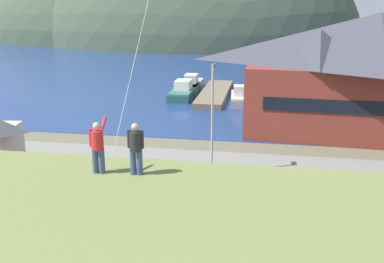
{
  "coord_description": "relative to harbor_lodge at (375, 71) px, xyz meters",
  "views": [
    {
      "loc": [
        4.79,
        -19.22,
        11.9
      ],
      "look_at": [
        -0.01,
        9.0,
        3.44
      ],
      "focal_mm": 43.04,
      "sensor_mm": 36.0,
      "label": 1
    }
  ],
  "objects": [
    {
      "name": "parked_car_front_row_red",
      "position": [
        -12.68,
        -22.63,
        -4.57
      ],
      "size": [
        4.32,
        2.3,
        1.82
      ],
      "color": "red",
      "rests_on": "parking_lot_pad"
    },
    {
      "name": "parking_light_pole",
      "position": [
        -12.66,
        -12.01,
        -1.25
      ],
      "size": [
        0.24,
        0.78,
        7.49
      ],
      "color": "#ADADB2",
      "rests_on": "parking_lot_pad"
    },
    {
      "name": "far_hill_east_peak",
      "position": [
        -30.46,
        86.7,
        -5.64
      ],
      "size": [
        89.42,
        66.28,
        59.73
      ],
      "primitive_type": "ellipsoid",
      "color": "#42513D",
      "rests_on": "ground"
    },
    {
      "name": "parked_car_back_row_left",
      "position": [
        -10.21,
        -16.09,
        -4.57
      ],
      "size": [
        4.32,
        2.29,
        1.82
      ],
      "color": "black",
      "rests_on": "parking_lot_pad"
    },
    {
      "name": "parked_car_mid_row_far",
      "position": [
        -4.73,
        -21.38,
        -4.57
      ],
      "size": [
        4.23,
        2.11,
        1.82
      ],
      "color": "black",
      "rests_on": "parking_lot_pad"
    },
    {
      "name": "bay_water",
      "position": [
        -13.77,
        37.43,
        -5.62
      ],
      "size": [
        360.0,
        84.0,
        0.03
      ],
      "primitive_type": "cube",
      "color": "navy",
      "rests_on": "ground"
    },
    {
      "name": "parked_car_mid_row_near",
      "position": [
        -18.26,
        -16.67,
        -4.57
      ],
      "size": [
        4.29,
        2.22,
        1.82
      ],
      "color": "red",
      "rests_on": "parking_lot_pad"
    },
    {
      "name": "moored_boat_outer_mooring",
      "position": [
        -12.32,
        9.97,
        -4.92
      ],
      "size": [
        2.25,
        5.76,
        2.16
      ],
      "color": "#A8A399",
      "rests_on": "ground"
    },
    {
      "name": "moored_boat_wharfside",
      "position": [
        -19.01,
        16.84,
        -4.92
      ],
      "size": [
        2.26,
        7.01,
        2.16
      ],
      "color": "#A8A399",
      "rests_on": "ground"
    },
    {
      "name": "person_kite_flyer",
      "position": [
        -14.42,
        -28.23,
        1.56
      ],
      "size": [
        0.51,
        0.67,
        1.86
      ],
      "color": "#384770",
      "rests_on": "grassy_hill_foreground"
    },
    {
      "name": "wharf_dock",
      "position": [
        -15.55,
        13.46,
        -5.29
      ],
      "size": [
        3.2,
        14.86,
        0.7
      ],
      "color": "#70604C",
      "rests_on": "ground"
    },
    {
      "name": "far_hill_west_ridge",
      "position": [
        -41.17,
        97.22,
        -5.64
      ],
      "size": [
        109.42,
        75.15,
        55.32
      ],
      "primitive_type": "ellipsoid",
      "color": "#3D4C38",
      "rests_on": "ground"
    },
    {
      "name": "parking_lot_pad",
      "position": [
        -13.77,
        -17.57,
        -5.59
      ],
      "size": [
        40.0,
        20.0,
        0.1
      ],
      "primitive_type": "cube",
      "color": "gray",
      "rests_on": "ground"
    },
    {
      "name": "ground_plane",
      "position": [
        -13.77,
        -22.57,
        -5.64
      ],
      "size": [
        600.0,
        600.0,
        0.0
      ],
      "primitive_type": "plane",
      "color": "#66604C"
    },
    {
      "name": "parked_car_front_row_end",
      "position": [
        -5.41,
        -16.69,
        -4.57
      ],
      "size": [
        4.3,
        2.26,
        1.82
      ],
      "color": "navy",
      "rests_on": "parking_lot_pad"
    },
    {
      "name": "moored_boat_inner_slip",
      "position": [
        -19.2,
        12.5,
        -4.92
      ],
      "size": [
        2.76,
        8.12,
        2.16
      ],
      "color": "#23564C",
      "rests_on": "ground"
    },
    {
      "name": "parked_car_lone_by_shed",
      "position": [
        -19.1,
        -21.22,
        -4.57
      ],
      "size": [
        4.28,
        2.22,
        1.82
      ],
      "color": "#9EA3A8",
      "rests_on": "parking_lot_pad"
    },
    {
      "name": "person_companion",
      "position": [
        -13.15,
        -28.15,
        1.55
      ],
      "size": [
        0.55,
        0.4,
        1.74
      ],
      "color": "#384770",
      "rests_on": "grassy_hill_foreground"
    },
    {
      "name": "harbor_lodge",
      "position": [
        0.0,
        0.0,
        0.0
      ],
      "size": [
        23.42,
        12.11,
        10.57
      ],
      "color": "brown",
      "rests_on": "ground"
    }
  ]
}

